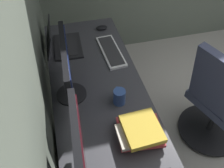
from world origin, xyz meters
TOP-DOWN VIEW (x-y plane):
  - wall_back at (0.00, 2.09)m, footprint 4.43×0.10m
  - desk at (0.35, 1.71)m, footprint 2.15×0.64m
  - drawer_pedestal at (0.20, 1.73)m, footprint 0.40×0.51m
  - monitor_primary at (-0.12, 1.90)m, footprint 0.55×0.20m
  - monitor_secondary at (0.53, 1.89)m, footprint 0.55×0.20m
  - laptop_leftmost at (1.07, 1.90)m, footprint 0.36×0.29m
  - keyboard_main at (0.91, 1.52)m, footprint 0.43×0.16m
  - mouse_main at (1.25, 1.52)m, footprint 0.06×0.10m
  - book_stack_near at (0.11, 1.55)m, footprint 0.26×0.27m
  - coffee_mug at (0.39, 1.60)m, footprint 0.12×0.08m
  - office_chair at (0.40, 0.78)m, footprint 0.56×0.60m

SIDE VIEW (x-z plane):
  - drawer_pedestal at x=0.20m, z-range 0.00..0.69m
  - office_chair at x=0.40m, z-range -0.03..0.94m
  - desk at x=0.35m, z-range 0.30..1.03m
  - keyboard_main at x=0.91m, z-range 0.73..0.75m
  - mouse_main at x=1.25m, z-range 0.73..0.76m
  - book_stack_near at x=0.11m, z-range 0.73..0.83m
  - laptop_leftmost at x=1.07m, z-range 0.67..0.89m
  - coffee_mug at x=0.39m, z-range 0.73..0.84m
  - monitor_secondary at x=0.53m, z-range 0.76..1.16m
  - monitor_primary at x=-0.12m, z-range 0.76..1.21m
  - wall_back at x=0.00m, z-range 0.00..2.60m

